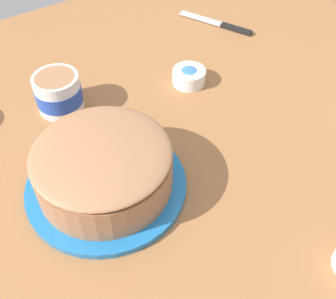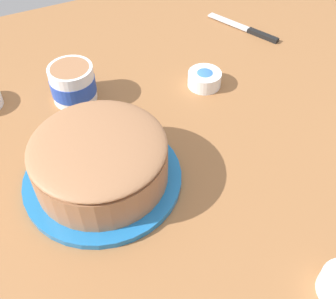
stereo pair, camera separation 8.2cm
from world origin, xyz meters
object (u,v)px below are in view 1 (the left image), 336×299
(frosted_cake, at_px, (104,170))
(sprinkle_bowl_blue, at_px, (189,76))
(frosting_tub, at_px, (58,92))
(spreading_knife, at_px, (222,25))

(frosted_cake, distance_m, sprinkle_bowl_blue, 0.38)
(frosting_tub, bearing_deg, spreading_knife, -82.69)
(frosting_tub, distance_m, sprinkle_bowl_blue, 0.32)
(frosting_tub, relative_size, sprinkle_bowl_blue, 1.29)
(frosted_cake, bearing_deg, frosting_tub, -5.84)
(spreading_knife, height_order, sprinkle_bowl_blue, sprinkle_bowl_blue)
(spreading_knife, bearing_deg, sprinkle_bowl_blue, 123.96)
(sprinkle_bowl_blue, bearing_deg, frosting_tub, 72.89)
(frosted_cake, bearing_deg, sprinkle_bowl_blue, -61.84)
(frosted_cake, relative_size, spreading_knife, 1.39)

